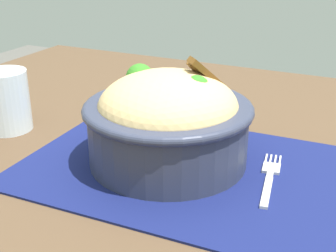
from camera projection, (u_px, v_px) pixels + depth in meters
table at (187, 201)px, 0.64m from camera, size 1.18×0.97×0.75m
placemat at (199, 170)px, 0.59m from camera, size 0.46×0.30×0.00m
bowl at (168, 119)px, 0.59m from camera, size 0.25×0.25×0.14m
fork at (270, 176)px, 0.57m from camera, size 0.03×0.13×0.00m
drinking_glass at (6, 105)px, 0.71m from camera, size 0.07×0.07×0.09m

